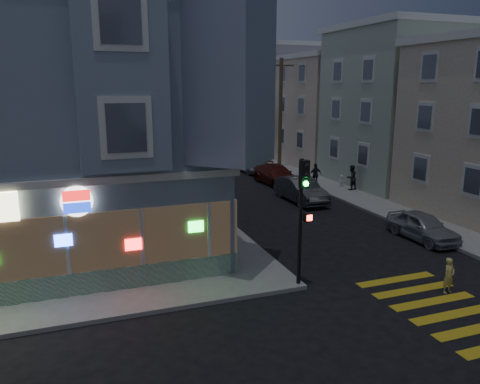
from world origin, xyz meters
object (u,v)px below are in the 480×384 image
running_child (449,275)px  pedestrian_a (351,178)px  street_tree_far (229,113)px  utility_pole (280,112)px  street_tree_near (256,118)px  parked_car_c (276,175)px  traffic_signal (303,201)px  parked_car_a (422,226)px  fire_hydrant (342,180)px  parked_car_d (253,164)px  parked_car_b (301,190)px  pedestrian_b (316,175)px

running_child → pedestrian_a: size_ratio=0.75×
street_tree_far → running_child: bearing=-97.1°
utility_pole → street_tree_near: bearing=88.1°
parked_car_c → street_tree_near: bearing=72.4°
running_child → traffic_signal: (-4.66, 2.04, 2.55)m
street_tree_near → parked_car_a: bearing=-93.7°
street_tree_far → street_tree_near: bearing=-90.0°
parked_car_a → fire_hydrant: parked_car_a is taller
traffic_signal → utility_pole: bearing=67.5°
pedestrian_a → parked_car_d: 9.78m
parked_car_b → traffic_signal: traffic_signal is taller
parked_car_c → traffic_signal: 17.84m
parked_car_a → fire_hydrant: size_ratio=4.68×
parked_car_b → fire_hydrant: 5.04m
street_tree_far → running_child: (-4.72, -37.85, -3.31)m
utility_pole → running_child: (-4.52, -23.85, -4.17)m
parked_car_c → fire_hydrant: parked_car_c is taller
street_tree_near → pedestrian_a: bearing=-87.0°
street_tree_near → running_child: 30.40m
street_tree_far → parked_car_b: street_tree_far is taller
street_tree_far → parked_car_a: 33.16m
running_child → fire_hydrant: 16.67m
parked_car_b → running_child: bearing=-95.4°
pedestrian_a → pedestrian_b: size_ratio=1.06×
utility_pole → parked_car_c: (-2.71, -5.37, -4.10)m
utility_pole → parked_car_a: (-1.43, -18.96, -4.15)m
street_tree_far → parked_car_d: 14.81m
street_tree_near → pedestrian_b: bearing=-93.6°
utility_pole → parked_car_a: size_ratio=2.36×
parked_car_c → running_child: bearing=-98.9°
pedestrian_b → parked_car_b: size_ratio=0.34×
utility_pole → traffic_signal: 23.72m
pedestrian_b → parked_car_a: 11.58m
street_tree_far → pedestrian_b: size_ratio=3.38×
parked_car_b → parked_car_c: bearing=81.8°
parked_car_d → fire_hydrant: parked_car_d is taller
utility_pole → pedestrian_b: bearing=-95.0°
street_tree_far → running_child: size_ratio=4.23×
utility_pole → street_tree_far: (0.20, 14.00, -0.86)m
pedestrian_a → utility_pole: bearing=-97.2°
utility_pole → traffic_signal: utility_pole is taller
running_child → pedestrian_b: 16.90m
utility_pole → parked_car_b: (-3.40, -10.57, -4.04)m
utility_pole → pedestrian_a: size_ratio=5.40×
parked_car_d → traffic_signal: bearing=-110.5°
street_tree_near → street_tree_far: size_ratio=1.00×
parked_car_d → fire_hydrant: size_ratio=5.55×
parked_car_b → utility_pole: bearing=71.6°
parked_car_b → fire_hydrant: (4.40, 2.45, -0.18)m
running_child → parked_car_d: same height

